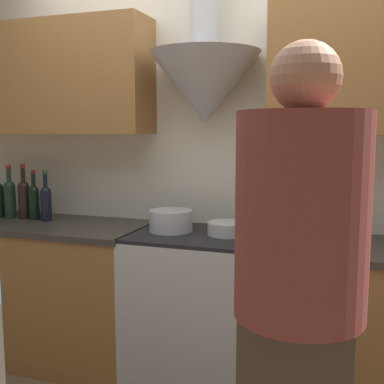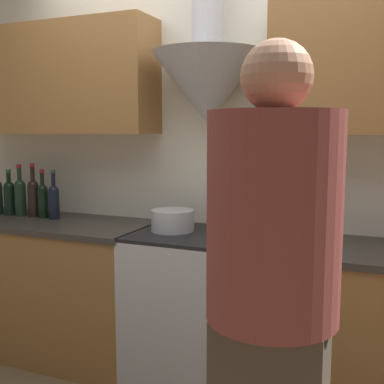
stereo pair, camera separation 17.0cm
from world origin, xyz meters
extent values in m
cube|color=silver|center=(0.00, 0.66, 1.30)|extent=(8.40, 0.06, 2.60)
cone|color=silver|center=(0.00, 0.45, 1.71)|extent=(0.64, 0.64, 0.40)
cube|color=#9E6B38|center=(-1.04, 0.48, 1.80)|extent=(1.33, 0.32, 0.70)
cube|color=#9E6B38|center=(-1.04, 0.33, 0.43)|extent=(1.33, 0.60, 0.86)
cube|color=#38332D|center=(-1.04, 0.33, 0.87)|extent=(1.36, 0.62, 0.03)
cube|color=#9E6B38|center=(0.96, 0.33, 0.43)|extent=(1.18, 0.60, 0.86)
cube|color=#38332D|center=(0.96, 0.33, 0.87)|extent=(1.20, 0.62, 0.03)
cube|color=silver|center=(0.00, 0.33, 0.44)|extent=(0.75, 0.60, 0.87)
cube|color=black|center=(0.00, 0.03, 0.40)|extent=(0.53, 0.01, 0.39)
cube|color=black|center=(0.00, 0.33, 0.88)|extent=(0.75, 0.60, 0.02)
cube|color=silver|center=(0.00, 0.60, 0.82)|extent=(0.75, 0.06, 0.10)
cylinder|color=black|center=(-1.34, 0.39, 1.00)|extent=(0.08, 0.08, 0.21)
sphere|color=black|center=(-1.34, 0.39, 1.10)|extent=(0.07, 0.07, 0.07)
cylinder|color=black|center=(-1.34, 0.39, 1.17)|extent=(0.03, 0.03, 0.10)
cylinder|color=maroon|center=(-1.34, 0.39, 1.23)|extent=(0.03, 0.03, 0.02)
cylinder|color=black|center=(-1.24, 0.40, 1.00)|extent=(0.07, 0.07, 0.21)
sphere|color=black|center=(-1.24, 0.40, 1.10)|extent=(0.07, 0.07, 0.07)
cylinder|color=black|center=(-1.24, 0.40, 1.17)|extent=(0.03, 0.03, 0.11)
cylinder|color=maroon|center=(-1.24, 0.40, 1.24)|extent=(0.03, 0.03, 0.02)
cylinder|color=black|center=(-1.15, 0.39, 0.99)|extent=(0.07, 0.07, 0.19)
sphere|color=black|center=(-1.15, 0.39, 1.08)|extent=(0.07, 0.07, 0.07)
cylinder|color=black|center=(-1.15, 0.39, 1.14)|extent=(0.03, 0.03, 0.10)
cylinder|color=maroon|center=(-1.15, 0.39, 1.20)|extent=(0.03, 0.03, 0.02)
cylinder|color=black|center=(-1.05, 0.38, 0.98)|extent=(0.07, 0.07, 0.19)
sphere|color=black|center=(-1.05, 0.38, 1.08)|extent=(0.07, 0.07, 0.07)
cylinder|color=black|center=(-1.05, 0.38, 1.14)|extent=(0.03, 0.03, 0.10)
cylinder|color=#234C33|center=(-1.05, 0.38, 1.20)|extent=(0.03, 0.03, 0.02)
cylinder|color=silver|center=(-0.17, 0.34, 0.95)|extent=(0.25, 0.25, 0.12)
cylinder|color=silver|center=(0.17, 0.35, 0.93)|extent=(0.23, 0.23, 0.07)
cube|color=silver|center=(0.70, 0.27, 0.89)|extent=(0.17, 0.05, 0.01)
cube|color=black|center=(0.56, 0.28, 0.89)|extent=(0.10, 0.03, 0.01)
cylinder|color=brown|center=(0.70, -0.84, 1.23)|extent=(0.38, 0.38, 0.59)
sphere|color=#AD7A5B|center=(0.70, -0.84, 1.62)|extent=(0.20, 0.20, 0.20)
camera|label=1|loc=(0.84, -2.21, 1.47)|focal=45.00mm
camera|label=2|loc=(1.00, -2.15, 1.47)|focal=45.00mm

